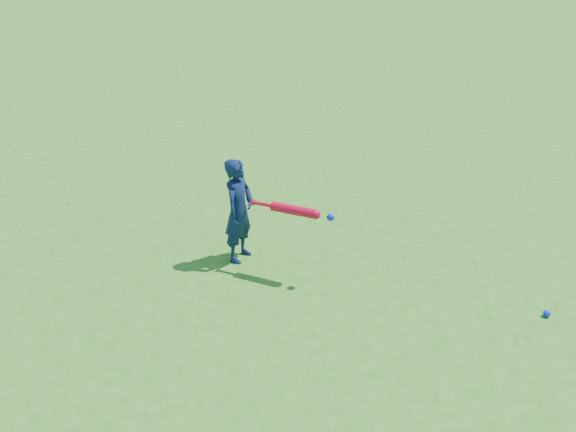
# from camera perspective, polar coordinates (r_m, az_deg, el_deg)

# --- Properties ---
(ground) EXTENTS (80.00, 80.00, 0.00)m
(ground) POSITION_cam_1_polar(r_m,az_deg,el_deg) (6.57, -0.57, -1.91)
(ground) COLOR #2B731B
(ground) RESTS_ON ground
(child) EXTENTS (0.35, 0.43, 1.02)m
(child) POSITION_cam_1_polar(r_m,az_deg,el_deg) (5.99, -4.39, 0.49)
(child) COLOR #0D1A3E
(child) RESTS_ON ground
(ground_ball_blue) EXTENTS (0.06, 0.06, 0.06)m
(ground_ball_blue) POSITION_cam_1_polar(r_m,az_deg,el_deg) (5.82, 22.02, -8.03)
(ground_ball_blue) COLOR #0D2CEC
(ground_ball_blue) RESTS_ON ground
(bat_swing) EXTENTS (0.77, 0.27, 0.09)m
(bat_swing) POSITION_cam_1_polar(r_m,az_deg,el_deg) (5.65, 0.84, 0.47)
(bat_swing) COLOR red
(bat_swing) RESTS_ON ground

